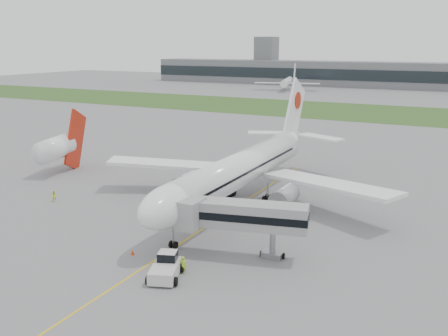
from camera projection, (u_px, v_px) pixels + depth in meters
The scene contains 14 objects.
ground at pixel (229, 212), 72.97m from camera, with size 600.00×600.00×0.00m, color slate.
apron_markings at pixel (213, 222), 68.65m from camera, with size 70.00×70.00×0.04m, color yellow, non-canonical shape.
grass_strip at pixel (380, 113), 176.60m from camera, with size 600.00×50.00×0.02m, color #2A551F.
terminal_building at pixel (419, 76), 269.80m from camera, with size 320.00×22.30×14.00m.
control_tower at pixel (266, 83), 313.11m from camera, with size 12.00×12.00×56.00m, color gray, non-canonical shape.
airliner at pixel (243, 167), 75.80m from camera, with size 48.13×53.95×17.88m.
pushback_tug at pixel (166, 267), 52.41m from camera, with size 4.45×5.38×2.43m.
jet_bridge at pixel (239, 216), 56.41m from camera, with size 14.36×7.19×6.76m.
safety_cone_left at pixel (132, 252), 58.09m from camera, with size 0.43×0.43×0.60m, color #F3330C.
safety_cone_right at pixel (154, 274), 52.61m from camera, with size 0.39×0.39×0.54m, color #F3330C.
ground_crew_near at pixel (183, 265), 53.27m from camera, with size 0.70×0.46×1.92m, color #B8EE27.
ground_crew_far at pixel (54, 196), 77.52m from camera, with size 0.86×0.67×1.76m, color #E3FF2A.
neighbor_aircraft at pixel (58, 147), 94.01m from camera, with size 6.67×15.31×12.36m.
distant_aircraft_left at pixel (287, 90), 262.11m from camera, with size 34.04×30.03×13.01m, color white, non-canonical shape.
Camera 1 is at (30.88, -61.97, 23.92)m, focal length 40.00 mm.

